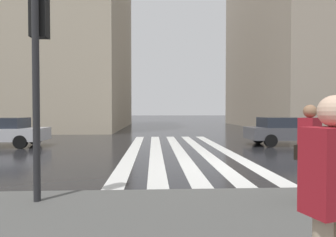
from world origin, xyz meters
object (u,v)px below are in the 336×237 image
at_px(car_dark_grey, 287,130).
at_px(car_silver, 1,131).
at_px(pedestrian_approaching_kerb, 333,195).
at_px(pedestrian_in_red_jacket, 309,146).
at_px(traffic_signal_post, 38,48).

xyz_separation_m(car_dark_grey, car_silver, (0.00, 14.18, 0.00)).
relative_size(car_silver, pedestrian_approaching_kerb, 2.44).
distance_m(pedestrian_in_red_jacket, pedestrian_approaching_kerb, 3.07).
height_order(pedestrian_in_red_jacket, pedestrian_approaching_kerb, same).
relative_size(traffic_signal_post, pedestrian_approaching_kerb, 2.22).
distance_m(traffic_signal_post, car_silver, 10.71).
bearing_deg(car_silver, traffic_signal_post, -149.33).
bearing_deg(pedestrian_approaching_kerb, traffic_signal_post, 44.92).
distance_m(car_silver, pedestrian_in_red_jacket, 13.84).
bearing_deg(pedestrian_approaching_kerb, pedestrian_in_red_jacket, -26.25).
distance_m(car_dark_grey, pedestrian_approaching_kerb, 13.51).
xyz_separation_m(traffic_signal_post, car_dark_grey, (9.03, -8.82, -2.08)).
bearing_deg(pedestrian_in_red_jacket, pedestrian_approaching_kerb, 153.75).
height_order(traffic_signal_post, pedestrian_approaching_kerb, traffic_signal_post).
height_order(car_silver, pedestrian_approaching_kerb, pedestrian_approaching_kerb).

